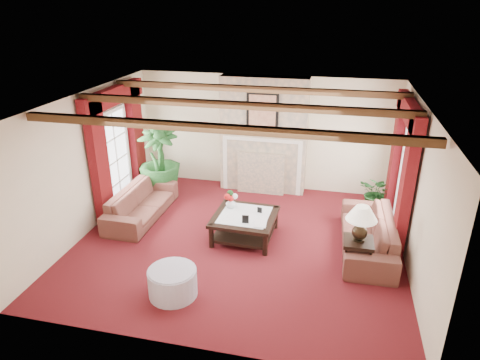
% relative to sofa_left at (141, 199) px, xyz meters
% --- Properties ---
extents(floor, '(6.00, 6.00, 0.00)m').
position_rel_sofa_left_xyz_m(floor, '(2.24, -0.56, -0.41)').
color(floor, '#490D10').
rests_on(floor, ground).
extents(ceiling, '(6.00, 6.00, 0.00)m').
position_rel_sofa_left_xyz_m(ceiling, '(2.24, -0.56, 2.29)').
color(ceiling, white).
rests_on(ceiling, floor).
extents(back_wall, '(6.00, 0.02, 2.70)m').
position_rel_sofa_left_xyz_m(back_wall, '(2.24, 2.19, 0.94)').
color(back_wall, beige).
rests_on(back_wall, ground).
extents(left_wall, '(0.02, 5.50, 2.70)m').
position_rel_sofa_left_xyz_m(left_wall, '(-0.76, -0.56, 0.94)').
color(left_wall, beige).
rests_on(left_wall, ground).
extents(right_wall, '(0.02, 5.50, 2.70)m').
position_rel_sofa_left_xyz_m(right_wall, '(5.24, -0.56, 0.94)').
color(right_wall, beige).
rests_on(right_wall, ground).
extents(ceiling_beams, '(6.00, 3.00, 0.12)m').
position_rel_sofa_left_xyz_m(ceiling_beams, '(2.24, -0.56, 2.23)').
color(ceiling_beams, '#3D2713').
rests_on(ceiling_beams, ceiling).
extents(fireplace, '(2.00, 0.52, 2.70)m').
position_rel_sofa_left_xyz_m(fireplace, '(2.24, 1.99, 2.29)').
color(fireplace, tan).
rests_on(fireplace, ground).
extents(french_door_left, '(0.10, 1.10, 2.16)m').
position_rel_sofa_left_xyz_m(french_door_left, '(-0.73, 0.44, 1.72)').
color(french_door_left, white).
rests_on(french_door_left, ground).
extents(french_door_right, '(0.10, 1.10, 2.16)m').
position_rel_sofa_left_xyz_m(french_door_right, '(5.21, 0.44, 1.72)').
color(french_door_right, white).
rests_on(french_door_right, ground).
extents(curtains_left, '(0.20, 2.40, 2.55)m').
position_rel_sofa_left_xyz_m(curtains_left, '(-0.62, 0.44, 2.14)').
color(curtains_left, '#4E0A0A').
rests_on(curtains_left, ground).
extents(curtains_right, '(0.20, 2.40, 2.55)m').
position_rel_sofa_left_xyz_m(curtains_right, '(5.10, 0.44, 2.14)').
color(curtains_right, '#4E0A0A').
rests_on(curtains_right, ground).
extents(sofa_left, '(2.12, 0.67, 0.82)m').
position_rel_sofa_left_xyz_m(sofa_left, '(0.00, 0.00, 0.00)').
color(sofa_left, '#3B101A').
rests_on(sofa_left, ground).
extents(sofa_right, '(2.29, 0.75, 0.89)m').
position_rel_sofa_left_xyz_m(sofa_right, '(4.59, -0.27, 0.03)').
color(sofa_right, '#3B101A').
rests_on(sofa_right, ground).
extents(potted_palm, '(1.07, 1.78, 0.96)m').
position_rel_sofa_left_xyz_m(potted_palm, '(-0.05, 1.21, 0.07)').
color(potted_palm, black).
rests_on(potted_palm, ground).
extents(small_plant, '(1.47, 1.47, 0.62)m').
position_rel_sofa_left_xyz_m(small_plant, '(4.85, 1.40, -0.10)').
color(small_plant, black).
rests_on(small_plant, ground).
extents(coffee_table, '(1.21, 1.21, 0.48)m').
position_rel_sofa_left_xyz_m(coffee_table, '(2.31, -0.36, -0.17)').
color(coffee_table, black).
rests_on(coffee_table, ground).
extents(side_table, '(0.57, 0.57, 0.58)m').
position_rel_sofa_left_xyz_m(side_table, '(4.38, -1.00, -0.12)').
color(side_table, black).
rests_on(side_table, ground).
extents(ottoman, '(0.76, 0.76, 0.44)m').
position_rel_sofa_left_xyz_m(ottoman, '(1.59, -2.31, -0.19)').
color(ottoman, '#A298AC').
rests_on(ottoman, ground).
extents(table_lamp, '(0.51, 0.51, 0.65)m').
position_rel_sofa_left_xyz_m(table_lamp, '(4.38, -1.00, 0.49)').
color(table_lamp, black).
rests_on(table_lamp, side_table).
extents(flower_vase, '(0.24, 0.24, 0.20)m').
position_rel_sofa_left_xyz_m(flower_vase, '(1.97, -0.11, 0.17)').
color(flower_vase, silver).
rests_on(flower_vase, coffee_table).
extents(book, '(0.23, 0.05, 0.30)m').
position_rel_sofa_left_xyz_m(book, '(2.55, -0.66, 0.22)').
color(book, black).
rests_on(book, coffee_table).
extents(photo_frame_a, '(0.13, 0.03, 0.17)m').
position_rel_sofa_left_xyz_m(photo_frame_a, '(2.39, -0.67, 0.15)').
color(photo_frame_a, black).
rests_on(photo_frame_a, coffee_table).
extents(photo_frame_b, '(0.09, 0.04, 0.12)m').
position_rel_sofa_left_xyz_m(photo_frame_b, '(2.57, -0.21, 0.13)').
color(photo_frame_b, black).
rests_on(photo_frame_b, coffee_table).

